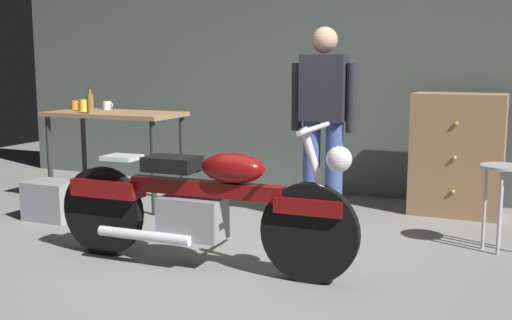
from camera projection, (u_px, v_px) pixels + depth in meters
ground_plane at (222, 272)px, 4.21m from camera, size 12.00×12.00×0.00m
back_wall at (342, 45)px, 6.51m from camera, size 8.00×0.12×3.10m
workbench at (115, 124)px, 6.12m from camera, size 1.30×0.64×0.90m
motorcycle at (201, 203)px, 4.23m from camera, size 2.19×0.60×1.00m
person_standing at (323, 116)px, 5.40m from camera, size 0.57×0.23×1.67m
shop_stool at (502, 184)px, 4.61m from camera, size 0.32×0.32×0.64m
wooden_dresser at (457, 154)px, 5.72m from camera, size 0.80×0.47×1.10m
storage_bin at (52, 200)px, 5.59m from camera, size 0.44×0.32×0.34m
mug_yellow_tall at (84, 105)px, 6.19m from camera, size 0.12×0.09×0.11m
mug_white_ceramic at (107, 105)px, 6.37m from camera, size 0.12×0.09×0.09m
mug_orange_travel at (75, 105)px, 6.42m from camera, size 0.11×0.07×0.09m
bottle at (90, 103)px, 5.90m from camera, size 0.06×0.06×0.24m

